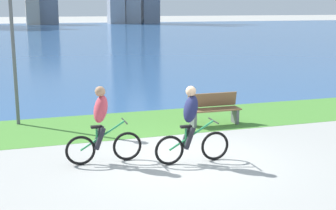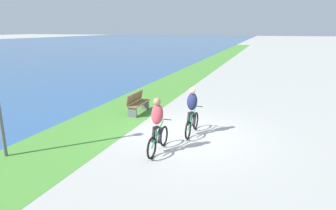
% 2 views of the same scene
% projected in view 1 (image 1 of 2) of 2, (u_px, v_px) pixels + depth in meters
% --- Properties ---
extents(ground_plane, '(300.00, 300.00, 0.00)m').
position_uv_depth(ground_plane, '(182.00, 161.00, 10.17)').
color(ground_plane, '#9E9E99').
extents(grass_strip_bayside, '(120.00, 3.00, 0.01)m').
position_uv_depth(grass_strip_bayside, '(142.00, 123.00, 13.45)').
color(grass_strip_bayside, '#478433').
rests_on(grass_strip_bayside, ground).
extents(bay_water_surface, '(300.00, 83.64, 0.00)m').
position_uv_depth(bay_water_surface, '(47.00, 36.00, 53.78)').
color(bay_water_surface, '#2D568C').
rests_on(bay_water_surface, ground).
extents(cyclist_lead, '(1.70, 0.52, 1.69)m').
position_uv_depth(cyclist_lead, '(191.00, 125.00, 9.88)').
color(cyclist_lead, black).
rests_on(cyclist_lead, ground).
extents(cyclist_trailing, '(1.66, 0.52, 1.68)m').
position_uv_depth(cyclist_trailing, '(102.00, 125.00, 9.87)').
color(cyclist_trailing, black).
rests_on(cyclist_trailing, ground).
extents(bench_near_path, '(1.50, 0.47, 0.90)m').
position_uv_depth(bench_near_path, '(214.00, 109.00, 13.22)').
color(bench_near_path, brown).
rests_on(bench_near_path, ground).
extents(lamppost_tall, '(0.28, 0.28, 3.85)m').
position_uv_depth(lamppost_tall, '(12.00, 36.00, 12.81)').
color(lamppost_tall, '#595960').
rests_on(lamppost_tall, ground).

